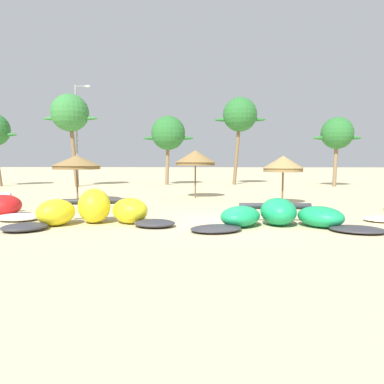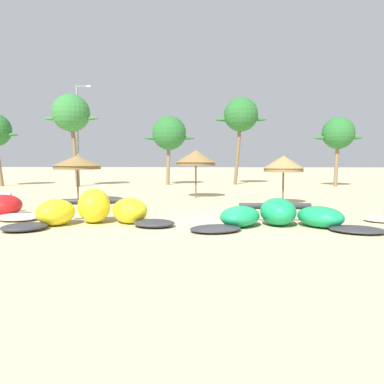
% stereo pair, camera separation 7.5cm
% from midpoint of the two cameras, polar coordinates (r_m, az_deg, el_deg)
% --- Properties ---
extents(ground_plane, '(260.00, 260.00, 0.00)m').
position_cam_midpoint_polar(ground_plane, '(14.23, 4.40, -4.72)').
color(ground_plane, beige).
extents(kite_left, '(6.11, 3.57, 1.32)m').
position_cam_midpoint_polar(kite_left, '(14.04, -15.47, -2.93)').
color(kite_left, '#333338').
rests_on(kite_left, ground).
extents(kite_left_of_center, '(6.86, 3.22, 1.01)m').
position_cam_midpoint_polar(kite_left_of_center, '(13.45, 13.64, -3.72)').
color(kite_left_of_center, '#333338').
rests_on(kite_left_of_center, ground).
extents(beach_umbrella_near_van, '(2.84, 2.84, 2.72)m').
position_cam_midpoint_polar(beach_umbrella_near_van, '(22.17, -17.91, 4.50)').
color(beach_umbrella_near_van, brown).
rests_on(beach_umbrella_near_van, ground).
extents(beach_umbrella_middle, '(2.67, 2.67, 3.10)m').
position_cam_midpoint_polar(beach_umbrella_middle, '(23.49, 0.44, 5.44)').
color(beach_umbrella_middle, brown).
rests_on(beach_umbrella_middle, ground).
extents(beach_umbrella_near_palms, '(2.25, 2.25, 2.68)m').
position_cam_midpoint_polar(beach_umbrella_near_palms, '(20.49, 14.14, 4.37)').
color(beach_umbrella_near_palms, brown).
rests_on(beach_umbrella_near_palms, ground).
extents(palm_left, '(5.19, 3.46, 8.59)m').
position_cam_midpoint_polar(palm_left, '(35.89, -18.83, 11.67)').
color(palm_left, brown).
rests_on(palm_left, ground).
extents(palm_left_of_gap, '(5.13, 3.42, 6.93)m').
position_cam_midpoint_polar(palm_left_of_gap, '(36.73, -3.85, 9.23)').
color(palm_left_of_gap, '#7F6647').
rests_on(palm_left_of_gap, ground).
extents(palm_center_left, '(5.18, 3.46, 8.83)m').
position_cam_midpoint_polar(palm_center_left, '(37.53, 7.54, 11.94)').
color(palm_center_left, brown).
rests_on(palm_center_left, ground).
extents(palm_center_right, '(4.44, 2.96, 6.49)m').
position_cam_midpoint_polar(palm_center_right, '(36.55, 21.96, 8.54)').
color(palm_center_right, '#7F6647').
rests_on(palm_center_right, ground).
extents(lamppost_west, '(1.54, 0.24, 9.69)m').
position_cam_midpoint_polar(lamppost_west, '(37.01, -17.71, 9.28)').
color(lamppost_west, gray).
rests_on(lamppost_west, ground).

